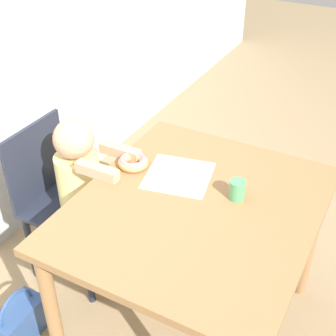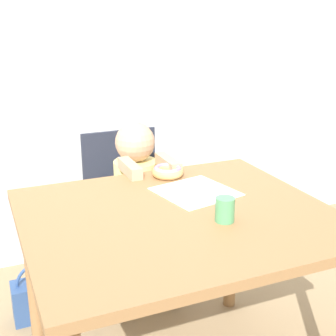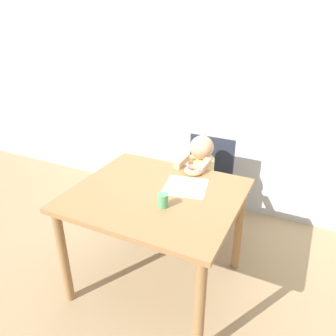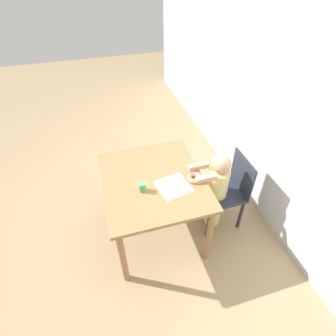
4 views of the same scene
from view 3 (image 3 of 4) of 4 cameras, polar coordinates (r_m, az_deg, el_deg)
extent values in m
plane|color=#997F5B|center=(2.59, -1.86, -19.06)|extent=(12.00, 12.00, 0.00)
cube|color=silver|center=(3.07, 9.22, 14.69)|extent=(8.00, 0.05, 2.50)
cube|color=olive|center=(2.13, -2.15, -4.71)|extent=(1.07, 0.93, 0.03)
cylinder|color=olive|center=(2.33, -17.72, -14.62)|extent=(0.06, 0.06, 0.73)
cylinder|color=olive|center=(1.94, 5.53, -23.38)|extent=(0.06, 0.06, 0.73)
cylinder|color=olive|center=(2.84, -6.72, -5.40)|extent=(0.06, 0.06, 0.73)
cylinder|color=olive|center=(2.53, 12.23, -10.23)|extent=(0.06, 0.06, 0.73)
cube|color=#232838|center=(2.83, 5.92, -3.91)|extent=(0.40, 0.44, 0.03)
cube|color=#232838|center=(2.91, 7.56, 1.63)|extent=(0.40, 0.02, 0.40)
cylinder|color=#232838|center=(2.85, 1.18, -8.74)|extent=(0.04, 0.04, 0.42)
cylinder|color=#232838|center=(2.76, 7.65, -10.41)|extent=(0.04, 0.04, 0.42)
cylinder|color=#232838|center=(3.14, 4.05, -5.23)|extent=(0.04, 0.04, 0.42)
cylinder|color=#232838|center=(3.05, 9.94, -6.60)|extent=(0.04, 0.04, 0.42)
cylinder|color=#E0D17F|center=(2.89, 5.34, -8.00)|extent=(0.18, 0.18, 0.44)
cylinder|color=#E0D17F|center=(2.70, 5.67, -1.34)|extent=(0.21, 0.21, 0.31)
sphere|color=tan|center=(2.60, 5.91, 3.59)|extent=(0.19, 0.19, 0.19)
cube|color=tan|center=(2.49, 2.37, 1.17)|extent=(0.05, 0.20, 0.05)
cube|color=tan|center=(2.43, 6.28, 0.38)|extent=(0.05, 0.20, 0.05)
torus|color=tan|center=(2.37, 4.49, -0.44)|extent=(0.14, 0.14, 0.04)
torus|color=pink|center=(2.36, 4.50, -0.13)|extent=(0.12, 0.12, 0.02)
cube|color=white|center=(2.19, 3.09, -3.26)|extent=(0.32, 0.32, 0.00)
cube|color=#2D4C84|center=(3.16, -3.12, -7.37)|extent=(0.26, 0.13, 0.19)
torus|color=#2D4C84|center=(3.11, -3.16, -5.89)|extent=(0.21, 0.02, 0.21)
cylinder|color=#519E66|center=(1.96, -0.90, -5.65)|extent=(0.07, 0.07, 0.08)
camera|label=1|loc=(2.44, -43.10, 22.24)|focal=50.00mm
camera|label=2|loc=(1.56, -52.60, 0.67)|focal=50.00mm
camera|label=4|loc=(1.63, 73.56, 32.17)|focal=28.00mm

